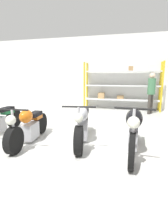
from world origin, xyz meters
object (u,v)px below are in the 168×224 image
Objects in this scene: shelving_rack at (121,86)px; person_browsing at (151,90)px; motorcycle_silver at (82,124)px; motorcycle_black at (134,130)px; motorcycle_orange at (29,126)px.

shelving_rack is 1.50m from person_browsing.
motorcycle_silver is 4.47m from person_browsing.
shelving_rack is 5.16m from motorcycle_black.
motorcycle_orange is at bearing -83.71° from motorcycle_silver.
motorcycle_black is (0.55, -5.09, -0.64)m from shelving_rack.
motorcycle_orange is 0.97× the size of motorcycle_black.
person_browsing is at bearing 172.39° from motorcycle_black.
motorcycle_black is 1.16× the size of person_browsing.
motorcycle_silver is at bearing 96.01° from person_browsing.
person_browsing reaches higher than motorcycle_orange.
motorcycle_black reaches higher than motorcycle_orange.
motorcycle_silver is (1.27, 0.37, 0.04)m from motorcycle_orange.
shelving_rack reaches higher than motorcycle_silver.
person_browsing is (0.76, 4.36, 0.52)m from motorcycle_black.
person_browsing is (1.99, 3.96, 0.60)m from motorcycle_silver.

